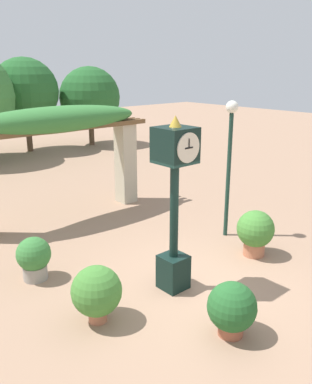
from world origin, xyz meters
name	(u,v)px	position (x,y,z in m)	size (l,w,h in m)	color
ground_plane	(194,287)	(0.00, 0.00, 0.00)	(60.00, 60.00, 0.00)	#9E7A60
pedestal_clock	(174,195)	(-0.30, 0.25, 1.86)	(0.62, 0.67, 3.27)	black
pergola	(59,133)	(0.00, 5.01, 2.36)	(5.44, 1.10, 3.08)	#BCB299
potted_plant_near_left	(255,231)	(2.03, 0.08, 0.58)	(0.83, 0.83, 1.04)	#B26B4C
potted_plant_near_right	(232,308)	(-0.60, -1.38, 0.48)	(0.78, 0.78, 0.89)	#9E563D
potted_plant_far_left	(34,257)	(-2.15, 2.29, 0.48)	(0.68, 0.68, 0.88)	gray
potted_plant_far_right	(97,292)	(-1.99, 0.30, 0.55)	(0.84, 0.84, 0.98)	#B26B4C
lamp_post	(230,147)	(2.43, 1.24, 2.25)	(0.29, 0.29, 3.32)	#19382D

